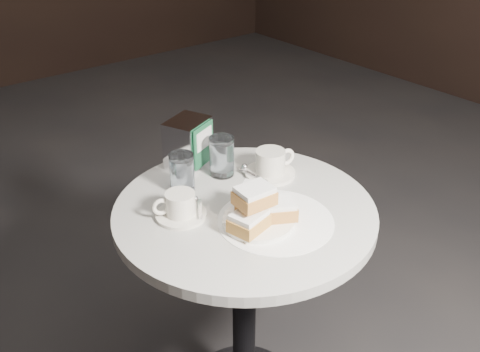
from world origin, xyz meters
name	(u,v)px	position (x,y,z in m)	size (l,w,h in m)	color
cafe_table	(244,265)	(0.00, 0.00, 0.55)	(0.70, 0.70, 0.74)	black
sugar_spill	(276,220)	(0.02, -0.10, 0.75)	(0.30, 0.30, 0.00)	white
beignet_plate	(259,210)	(-0.03, -0.09, 0.79)	(0.20, 0.20, 0.12)	white
coffee_cup_left	(180,207)	(-0.16, 0.07, 0.77)	(0.17, 0.17, 0.07)	silver
coffee_cup_right	(271,164)	(0.17, 0.09, 0.78)	(0.17, 0.17, 0.08)	white
water_glass_left	(182,173)	(-0.08, 0.18, 0.80)	(0.08, 0.08, 0.11)	white
water_glass_right	(222,157)	(0.06, 0.18, 0.80)	(0.09, 0.09, 0.12)	white
napkin_dispenser	(189,143)	(0.02, 0.29, 0.82)	(0.16, 0.14, 0.15)	white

